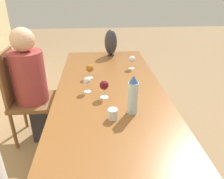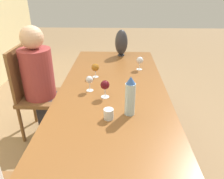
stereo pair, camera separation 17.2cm
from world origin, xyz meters
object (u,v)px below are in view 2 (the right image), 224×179
Objects in this scene: wine_glass_0 at (105,85)px; chair_far at (33,91)px; wine_glass_3 at (140,61)px; water_bottle at (130,96)px; person_far at (40,79)px; vase at (121,43)px; water_tumbler at (109,114)px; wine_glass_1 at (89,80)px; wine_glass_2 at (95,68)px.

wine_glass_0 is 0.99m from chair_far.
water_bottle is at bearing 170.98° from wine_glass_3.
water_bottle is 0.24× the size of person_far.
wine_glass_0 is 0.88m from person_far.
wine_glass_3 is (-0.49, -0.20, -0.07)m from vase.
chair_far is (0.73, 1.00, -0.34)m from water_bottle.
water_tumbler is 1.01m from wine_glass_3.
wine_glass_3 is at bearing -41.90° from wine_glass_1.
person_far is (-0.00, -0.09, 0.14)m from chair_far.
vase is 0.33× the size of chair_far.
vase is 1.06m from wine_glass_1.
water_tumbler is at bearing 176.29° from vase.
water_tumbler is 1.46m from vase.
vase reaches higher than chair_far.
chair_far is at bearing 124.73° from vase.
wine_glass_2 reaches higher than wine_glass_1.
water_tumbler is 0.47m from wine_glass_1.
water_bottle is at bearing -154.92° from wine_glass_2.
wine_glass_2 is at bearing 12.65° from water_tumbler.
water_bottle reaches higher than wine_glass_2.
chair_far is (-0.17, 1.15, -0.30)m from wine_glass_3.
wine_glass_0 reaches higher than wine_glass_3.
chair_far is 0.17m from person_far.
wine_glass_1 is at bearing -118.56° from chair_far.
chair_far is (0.48, 0.81, -0.31)m from wine_glass_0.
water_bottle reaches higher than wine_glass_3.
water_bottle is at bearing -142.46° from wine_glass_0.
wine_glass_0 is (-1.14, 0.14, -0.06)m from vase.
water_bottle is 2.13× the size of wine_glass_1.
wine_glass_0 is 0.18m from wine_glass_1.
wine_glass_1 is (0.11, 0.14, -0.01)m from wine_glass_0.
water_tumbler is (-0.07, 0.15, -0.10)m from water_bottle.
water_bottle is 3.88× the size of water_tumbler.
wine_glass_3 is (0.22, -0.46, 0.00)m from wine_glass_2.
wine_glass_0 is at bearing -129.00° from wine_glass_1.
wine_glass_2 is 0.51m from wine_glass_3.
wine_glass_1 is at bearing 164.68° from vase.
wine_glass_3 is at bearing -16.80° from water_tumbler.
water_tumbler is at bearing -172.13° from wine_glass_0.
wine_glass_0 is at bearing 152.61° from wine_glass_3.
wine_glass_3 is (0.96, -0.29, 0.06)m from water_tumbler.
water_bottle is 0.32m from wine_glass_0.
wine_glass_3 is at bearing -27.39° from wine_glass_0.
person_far reaches higher than water_tumbler.
water_tumbler is 0.55× the size of wine_glass_1.
chair_far is (0.80, 0.85, -0.24)m from water_tumbler.
wine_glass_1 is 0.70m from person_far.
water_tumbler is 0.76m from wine_glass_2.
water_tumbler is 0.08× the size of chair_far.
person_far is (0.06, 0.60, -0.16)m from wine_glass_2.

